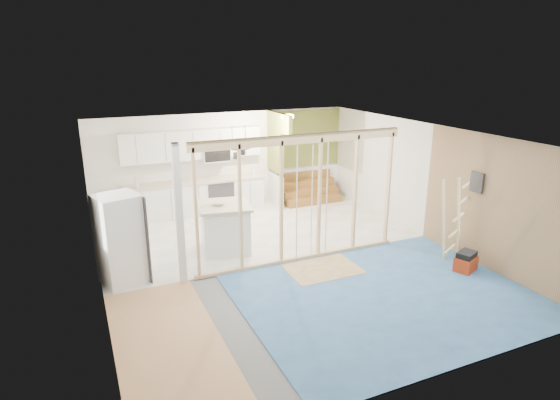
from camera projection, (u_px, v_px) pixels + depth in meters
name	position (u px, v px, depth m)	size (l,w,h in m)	color
room	(287.00, 201.00, 9.09)	(7.01, 8.01, 2.61)	slate
floor_overlays	(289.00, 260.00, 9.55)	(7.00, 8.00, 0.03)	silver
stud_frame	(277.00, 189.00, 8.92)	(4.66, 0.14, 2.60)	#DEB788
base_cabinets	(172.00, 204.00, 11.64)	(4.45, 2.24, 0.93)	white
upper_cabinets	(194.00, 145.00, 11.94)	(3.60, 0.41, 0.85)	white
green_partition	(298.00, 169.00, 13.18)	(2.25, 1.51, 2.60)	olive
pot_rack	(239.00, 150.00, 10.41)	(0.52, 0.52, 0.72)	black
sheathing_panel	(501.00, 208.00, 8.70)	(0.02, 4.00, 2.60)	#9D8255
electrical_panel	(477.00, 182.00, 9.10)	(0.04, 0.30, 0.40)	#353439
ceiling_light	(287.00, 116.00, 11.89)	(0.32, 0.32, 0.08)	#FFEABF
fridge	(121.00, 240.00, 8.41)	(0.91, 0.88, 1.68)	white
island	(225.00, 228.00, 9.91)	(1.24, 1.24, 1.04)	white
bowl	(218.00, 203.00, 9.72)	(0.29, 0.29, 0.07)	silver
soap_bottle_a	(136.00, 182.00, 11.38)	(0.11, 0.11, 0.29)	silver
soap_bottle_b	(253.00, 171.00, 12.66)	(0.08, 0.08, 0.18)	white
toolbox	(466.00, 262.00, 9.03)	(0.51, 0.46, 0.40)	#A02C0E
ladder	(453.00, 219.00, 9.33)	(0.93, 0.17, 1.75)	#EFDF92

